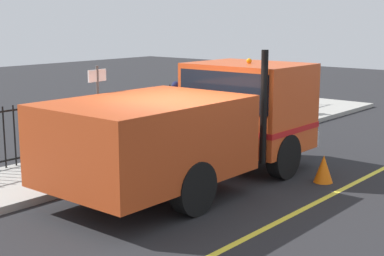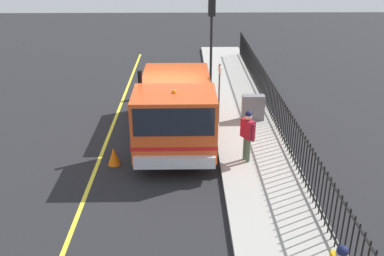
% 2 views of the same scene
% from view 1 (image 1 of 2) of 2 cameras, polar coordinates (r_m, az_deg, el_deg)
% --- Properties ---
extents(ground_plane, '(57.95, 57.95, 0.00)m').
position_cam_1_polar(ground_plane, '(11.03, -0.89, -6.85)').
color(ground_plane, '#232326').
rests_on(ground_plane, ground).
extents(sidewalk_slab, '(2.43, 26.34, 0.14)m').
position_cam_1_polar(sidewalk_slab, '(13.06, -10.74, -3.89)').
color(sidewalk_slab, '#A3A099').
rests_on(sidewalk_slab, ground).
extents(lane_marking, '(0.12, 23.71, 0.01)m').
position_cam_1_polar(lane_marking, '(9.85, 8.65, -9.19)').
color(lane_marking, yellow).
rests_on(lane_marking, ground).
extents(work_truck, '(2.57, 6.29, 2.76)m').
position_cam_1_polar(work_truck, '(11.69, 1.19, 0.87)').
color(work_truck, '#D84C1E').
rests_on(work_truck, ground).
extents(worker_standing, '(0.43, 0.54, 1.67)m').
position_cam_1_polar(worker_standing, '(14.39, -1.62, 2.11)').
color(worker_standing, maroon).
rests_on(worker_standing, sidewalk_slab).
extents(pedestrian_distant, '(0.23, 0.61, 1.64)m').
position_cam_1_polar(pedestrian_distant, '(19.79, 8.78, 4.35)').
color(pedestrian_distant, orange).
rests_on(pedestrian_distant, sidewalk_slab).
extents(iron_fence, '(0.04, 22.43, 1.36)m').
position_cam_1_polar(iron_fence, '(13.73, -13.69, -0.05)').
color(iron_fence, black).
rests_on(iron_fence, sidewalk_slab).
extents(utility_cabinet, '(0.84, 0.37, 0.98)m').
position_cam_1_polar(utility_cabinet, '(12.76, -14.19, -1.80)').
color(utility_cabinet, slate).
rests_on(utility_cabinet, sidewalk_slab).
extents(traffic_cone, '(0.40, 0.40, 0.58)m').
position_cam_1_polar(traffic_cone, '(12.20, 12.97, -3.98)').
color(traffic_cone, orange).
rests_on(traffic_cone, ground).
extents(street_sign, '(0.08, 0.50, 2.29)m').
position_cam_1_polar(street_sign, '(11.72, -9.33, 1.97)').
color(street_sign, '#4C4C4C').
rests_on(street_sign, sidewalk_slab).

